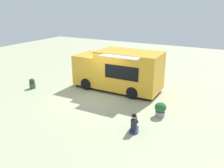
% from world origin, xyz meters
% --- Properties ---
extents(ground_plane, '(40.00, 40.00, 0.00)m').
position_xyz_m(ground_plane, '(0.00, 0.00, 0.00)').
color(ground_plane, '#ADB08A').
extents(food_truck, '(5.60, 2.83, 2.57)m').
position_xyz_m(food_truck, '(-0.40, -1.82, 1.24)').
color(food_truck, gold).
rests_on(food_truck, ground_plane).
extents(person_customer, '(0.54, 0.79, 0.89)m').
position_xyz_m(person_customer, '(-3.38, 2.60, 0.35)').
color(person_customer, navy).
rests_on(person_customer, ground_plane).
extents(planter_flowering_near, '(0.41, 0.41, 0.67)m').
position_xyz_m(planter_flowering_near, '(4.74, 0.70, 0.33)').
color(planter_flowering_near, '#42524C').
rests_on(planter_flowering_near, ground_plane).
extents(planter_flowering_far, '(0.58, 0.58, 0.72)m').
position_xyz_m(planter_flowering_far, '(-3.94, 0.59, 0.38)').
color(planter_flowering_far, gray).
rests_on(planter_flowering_far, ground_plane).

